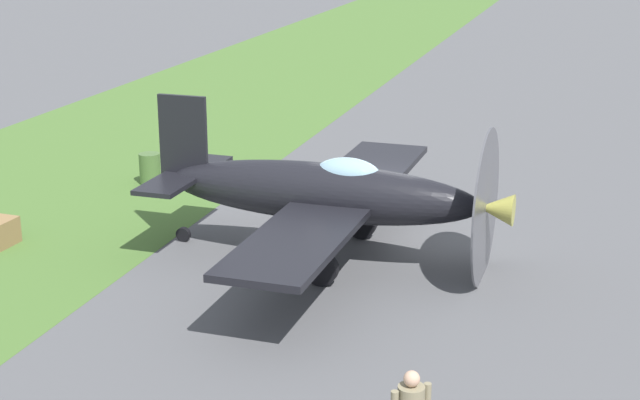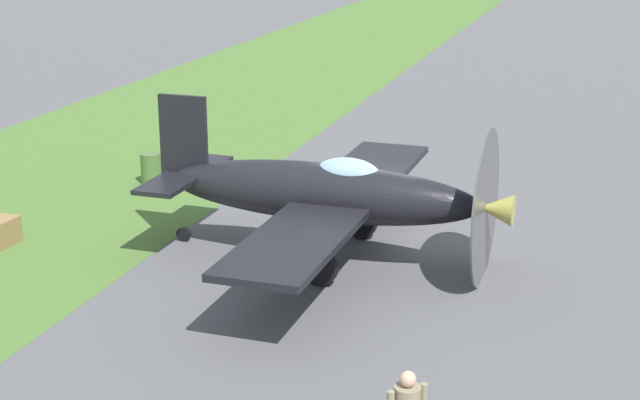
% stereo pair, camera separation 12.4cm
% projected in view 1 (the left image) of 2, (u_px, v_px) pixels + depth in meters
% --- Properties ---
extents(ground_plane, '(160.00, 160.00, 0.00)m').
position_uv_depth(ground_plane, '(373.00, 240.00, 23.18)').
color(ground_plane, '#515154').
extents(grass_verge, '(120.00, 11.00, 0.01)m').
position_uv_depth(grass_verge, '(11.00, 202.00, 26.09)').
color(grass_verge, '#476B2D').
rests_on(grass_verge, ground).
extents(airplane_lead, '(10.39, 8.27, 3.73)m').
position_uv_depth(airplane_lead, '(327.00, 193.00, 21.59)').
color(airplane_lead, black).
rests_on(airplane_lead, ground).
extents(fuel_drum, '(0.60, 0.60, 0.90)m').
position_uv_depth(fuel_drum, '(150.00, 169.00, 27.66)').
color(fuel_drum, '#476633').
rests_on(fuel_drum, ground).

